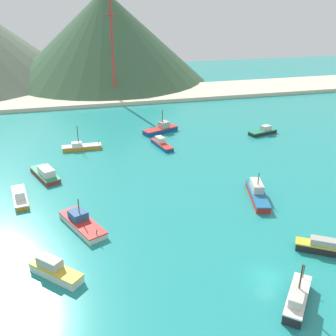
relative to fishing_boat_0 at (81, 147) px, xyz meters
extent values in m
cube|color=teal|center=(21.03, -22.87, -0.91)|extent=(260.00, 280.00, 0.50)
cube|color=orange|center=(0.15, 0.00, -0.25)|extent=(8.89, 2.24, 0.82)
cube|color=white|center=(0.15, 0.00, 0.26)|extent=(9.07, 2.29, 0.20)
cube|color=silver|center=(-0.96, 0.00, 0.77)|extent=(2.35, 1.66, 0.83)
cylinder|color=#4C3823|center=(4.15, -0.02, 0.73)|extent=(0.50, 0.12, 1.12)
cylinder|color=#4C3823|center=(-0.49, 0.00, 3.18)|extent=(0.18, 0.18, 3.98)
cube|color=#232328|center=(22.17, -58.06, -0.01)|extent=(6.70, 7.39, 1.29)
cube|color=white|center=(22.17, -58.06, 0.73)|extent=(6.84, 7.54, 0.20)
cube|color=beige|center=(21.53, -58.81, 1.40)|extent=(3.48, 3.72, 1.13)
cylinder|color=#4C3823|center=(24.47, -55.34, 1.54)|extent=(0.56, 0.64, 1.74)
cylinder|color=#4C3823|center=(21.99, -58.27, 3.64)|extent=(0.20, 0.20, 3.37)
cube|color=silver|center=(-5.60, -45.77, -0.12)|extent=(7.01, 7.11, 1.08)
cube|color=gold|center=(-5.60, -45.77, 0.52)|extent=(7.15, 7.25, 0.20)
cube|color=#B2ADA3|center=(-6.28, -45.08, 1.25)|extent=(3.56, 3.58, 1.26)
cube|color=#14478C|center=(18.90, -3.03, -0.30)|extent=(3.90, 8.63, 0.72)
cube|color=red|center=(18.90, -3.03, 0.16)|extent=(3.98, 8.80, 0.20)
cube|color=silver|center=(18.67, -2.01, 0.89)|extent=(2.11, 2.83, 1.26)
cube|color=red|center=(-7.85, -13.71, -0.26)|extent=(6.22, 9.78, 0.79)
cube|color=#238C5B|center=(-7.85, -13.71, 0.23)|extent=(6.34, 9.98, 0.20)
cube|color=silver|center=(-7.42, -14.80, 1.02)|extent=(3.60, 4.68, 1.38)
cube|color=orange|center=(-11.95, -22.55, -0.29)|extent=(3.70, 9.12, 0.73)
cube|color=white|center=(-11.95, -22.55, 0.17)|extent=(3.77, 9.30, 0.20)
cube|color=silver|center=(-11.77, -23.64, 0.96)|extent=(2.05, 2.53, 1.39)
cube|color=#14478C|center=(21.00, 7.45, -0.17)|extent=(9.89, 6.30, 0.97)
cube|color=red|center=(21.00, 7.45, 0.42)|extent=(10.09, 6.42, 0.20)
cube|color=#B2ADA3|center=(22.10, 7.90, 1.30)|extent=(3.04, 2.94, 1.56)
cylinder|color=#4C3823|center=(21.65, 7.71, 3.69)|extent=(0.19, 0.19, 3.22)
cube|color=#232328|center=(32.63, -50.59, -0.12)|extent=(9.98, 7.33, 1.07)
cube|color=gold|center=(32.63, -50.59, 0.52)|extent=(10.18, 7.48, 0.20)
cube|color=#B2ADA3|center=(31.51, -49.87, 1.08)|extent=(4.35, 3.49, 0.93)
cube|color=red|center=(29.38, -32.77, -0.12)|extent=(5.09, 10.97, 1.08)
cube|color=#1E669E|center=(29.38, -32.77, 0.52)|extent=(5.19, 11.19, 0.20)
cube|color=beige|center=(29.73, -31.48, 1.33)|extent=(2.87, 4.67, 1.41)
cylinder|color=#4C3823|center=(29.50, -32.32, 3.13)|extent=(0.16, 0.16, 2.20)
cube|color=#232328|center=(46.59, -0.59, -0.25)|extent=(8.02, 4.27, 0.82)
cube|color=#238C5B|center=(46.59, -0.59, 0.26)|extent=(8.18, 4.36, 0.20)
cube|color=beige|center=(47.51, -0.36, 0.95)|extent=(2.79, 2.39, 1.17)
cube|color=silver|center=(-1.60, -34.61, -0.22)|extent=(7.14, 10.69, 0.88)
cube|color=red|center=(-1.60, -34.61, 0.32)|extent=(7.28, 10.90, 0.20)
cube|color=#28568C|center=(-2.13, -33.44, 1.05)|extent=(3.30, 3.46, 1.25)
cylinder|color=#4C3823|center=(0.30, -38.83, 0.84)|extent=(0.33, 0.54, 1.20)
cylinder|color=#4C3823|center=(-1.91, -33.94, 2.90)|extent=(0.16, 0.16, 2.45)
cube|color=beige|center=(21.03, 48.01, -0.06)|extent=(247.00, 23.23, 1.20)
cone|color=#3D6042|center=(15.44, 77.66, 16.97)|extent=(80.40, 80.40, 35.25)
cylinder|color=#B7332D|center=(13.76, 43.37, 16.15)|extent=(0.87, 0.87, 33.62)
cylinder|color=#B7332D|center=(13.76, 43.37, 26.91)|extent=(3.36, 0.43, 0.43)
cylinder|color=#B7332D|center=(13.76, 43.37, 20.19)|extent=(0.43, 2.69, 0.43)
camera|label=1|loc=(-1.77, -89.57, 33.41)|focal=42.30mm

